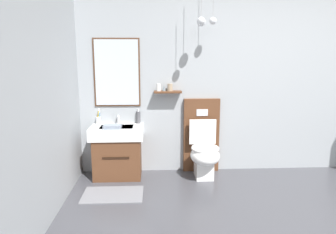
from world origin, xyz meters
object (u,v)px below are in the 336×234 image
(toilet, at_px, (203,148))
(soap_dispenser, at_px, (138,117))
(toothbrush_cup, at_px, (99,120))
(folded_hand_towel, at_px, (112,127))
(vanity_sink_left, at_px, (118,150))

(toilet, xyz_separation_m, soap_dispenser, (-0.85, 0.17, 0.38))
(toothbrush_cup, distance_m, soap_dispenser, 0.52)
(toilet, height_order, folded_hand_towel, toilet)
(toothbrush_cup, height_order, folded_hand_towel, toothbrush_cup)
(soap_dispenser, bearing_deg, folded_hand_towel, -136.80)
(vanity_sink_left, bearing_deg, soap_dispenser, 30.90)
(vanity_sink_left, xyz_separation_m, folded_hand_towel, (-0.04, -0.13, 0.34))
(vanity_sink_left, distance_m, soap_dispenser, 0.51)
(toothbrush_cup, bearing_deg, toilet, -6.70)
(soap_dispenser, distance_m, folded_hand_towel, 0.43)
(toilet, distance_m, soap_dispenser, 0.95)
(vanity_sink_left, relative_size, toilet, 0.67)
(vanity_sink_left, relative_size, folded_hand_towel, 3.07)
(toothbrush_cup, bearing_deg, folded_hand_towel, -52.14)
(vanity_sink_left, height_order, toothbrush_cup, toothbrush_cup)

